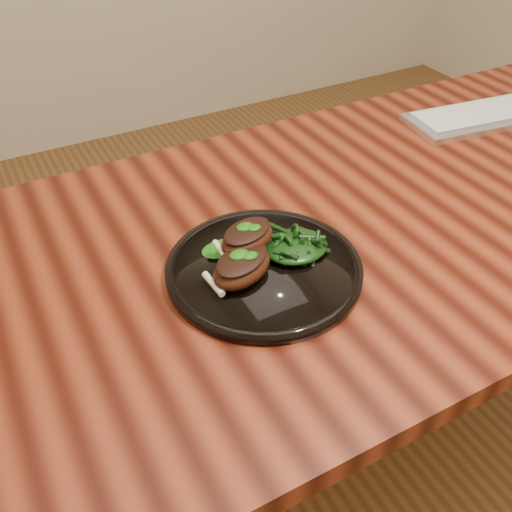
{
  "coord_description": "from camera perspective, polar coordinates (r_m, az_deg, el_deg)",
  "views": [
    {
      "loc": [
        -0.67,
        -0.67,
        1.35
      ],
      "look_at": [
        -0.34,
        -0.05,
        0.78
      ],
      "focal_mm": 40.0,
      "sensor_mm": 36.0,
      "label": 1
    }
  ],
  "objects": [
    {
      "name": "keyboard",
      "position": [
        1.51,
        23.27,
        13.07
      ],
      "size": [
        0.48,
        0.2,
        0.02
      ],
      "color": "silver",
      "rests_on": "desk"
    },
    {
      "name": "plate",
      "position": [
        0.91,
        0.8,
        -1.29
      ],
      "size": [
        0.31,
        0.31,
        0.02
      ],
      "color": "black",
      "rests_on": "desk"
    },
    {
      "name": "lamb_chop_back",
      "position": [
        0.89,
        -0.93,
        1.91
      ],
      "size": [
        0.11,
        0.09,
        0.04
      ],
      "color": "#441A0D",
      "rests_on": "plate"
    },
    {
      "name": "herb_smear",
      "position": [
        0.93,
        -3.29,
        0.78
      ],
      "size": [
        0.07,
        0.05,
        0.0
      ],
      "primitive_type": "ellipsoid",
      "color": "#0E4D08",
      "rests_on": "plate"
    },
    {
      "name": "lamb_chop_front",
      "position": [
        0.86,
        -1.45,
        -1.01
      ],
      "size": [
        0.13,
        0.11,
        0.05
      ],
      "color": "#441A0D",
      "rests_on": "plate"
    },
    {
      "name": "desk",
      "position": [
        1.17,
        13.47,
        2.1
      ],
      "size": [
        1.6,
        0.8,
        0.75
      ],
      "color": "#340D06",
      "rests_on": "ground"
    },
    {
      "name": "greens_heap",
      "position": [
        0.92,
        4.0,
        1.31
      ],
      "size": [
        0.11,
        0.1,
        0.04
      ],
      "color": "black",
      "rests_on": "plate"
    }
  ]
}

